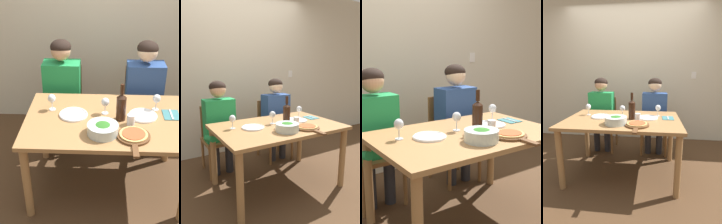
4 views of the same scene
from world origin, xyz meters
TOP-DOWN VIEW (x-y plane):
  - ground_plane at (0.00, 0.00)m, footprint 40.00×40.00m
  - back_wall at (0.00, 1.33)m, footprint 10.00×0.06m
  - dining_table at (0.00, 0.00)m, footprint 1.40×0.92m
  - chair_left at (-0.47, 0.77)m, footprint 0.42×0.42m
  - chair_right at (0.39, 0.77)m, footprint 0.42×0.42m
  - person_woman at (-0.47, 0.66)m, footprint 0.47×0.51m
  - person_man at (0.39, 0.66)m, footprint 0.47×0.51m
  - wine_bottle at (0.12, -0.01)m, footprint 0.08×0.08m
  - broccoli_bowl at (-0.04, -0.24)m, footprint 0.25×0.25m
  - dinner_plate_left at (-0.29, 0.04)m, footprint 0.25×0.25m
  - dinner_plate_right at (0.31, 0.05)m, footprint 0.25×0.25m
  - pizza_on_board at (0.20, -0.28)m, footprint 0.26×0.40m
  - wine_glass_left at (-0.49, 0.13)m, footprint 0.07×0.07m
  - wine_glass_right at (0.44, 0.17)m, footprint 0.07×0.07m
  - wine_glass_centre at (-0.02, 0.09)m, footprint 0.07×0.07m
  - water_tumbler at (0.20, -0.09)m, footprint 0.07×0.07m
  - fork_on_napkin at (0.56, 0.08)m, footprint 0.14×0.18m

SIDE VIEW (x-z plane):
  - ground_plane at x=0.00m, z-range 0.00..0.00m
  - chair_left at x=-0.47m, z-range 0.04..0.92m
  - chair_right at x=0.39m, z-range 0.04..0.92m
  - dining_table at x=0.00m, z-range 0.27..1.02m
  - person_woman at x=-0.47m, z-range 0.12..1.35m
  - person_man at x=0.39m, z-range 0.12..1.35m
  - fork_on_napkin at x=0.56m, z-range 0.74..0.75m
  - dinner_plate_left at x=-0.29m, z-range 0.74..0.76m
  - dinner_plate_right at x=0.31m, z-range 0.74..0.76m
  - pizza_on_board at x=0.20m, z-range 0.74..0.78m
  - broccoli_bowl at x=-0.04m, z-range 0.74..0.84m
  - water_tumbler at x=0.20m, z-range 0.75..0.84m
  - wine_glass_left at x=-0.49m, z-range 0.77..0.93m
  - wine_glass_right at x=0.44m, z-range 0.77..0.93m
  - wine_glass_centre at x=-0.02m, z-range 0.77..0.93m
  - wine_bottle at x=0.12m, z-range 0.71..1.04m
  - back_wall at x=0.00m, z-range 0.00..2.70m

